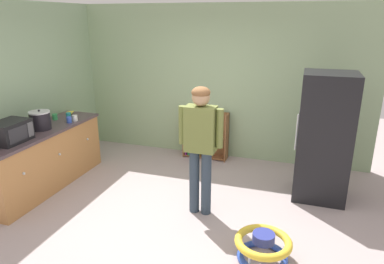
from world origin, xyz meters
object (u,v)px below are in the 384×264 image
(baby_walker, at_px, (263,247))
(refrigerator, at_px, (324,137))
(teal_cup, at_px, (69,116))
(bookshelf, at_px, (203,137))
(blue_cup, at_px, (69,120))
(crock_pot, at_px, (40,120))
(kitchen_counter, at_px, (43,158))
(green_cup, at_px, (55,117))
(microwave, at_px, (10,132))
(white_cup, at_px, (75,118))
(banana_bunch, at_px, (71,112))
(standing_person, at_px, (201,139))

(baby_walker, bearing_deg, refrigerator, 71.21)
(teal_cup, bearing_deg, bookshelf, 33.12)
(teal_cup, height_order, blue_cup, same)
(crock_pot, distance_m, blue_cup, 0.45)
(kitchen_counter, distance_m, blue_cup, 0.70)
(blue_cup, bearing_deg, baby_walker, -20.02)
(green_cup, bearing_deg, baby_walker, -19.35)
(microwave, xyz_separation_m, green_cup, (-0.15, 1.06, -0.09))
(microwave, distance_m, blue_cup, 1.00)
(bookshelf, xyz_separation_m, blue_cup, (-1.75, -1.45, 0.57))
(microwave, relative_size, white_cup, 5.05)
(baby_walker, bearing_deg, white_cup, 158.09)
(microwave, bearing_deg, refrigerator, 21.10)
(bookshelf, relative_size, baby_walker, 1.41)
(bookshelf, relative_size, green_cup, 8.95)
(microwave, distance_m, banana_bunch, 1.45)
(refrigerator, xyz_separation_m, teal_cup, (-3.92, -0.33, 0.06))
(bookshelf, height_order, baby_walker, bookshelf)
(standing_person, xyz_separation_m, microwave, (-2.44, -0.54, 0.01))
(baby_walker, distance_m, teal_cup, 3.70)
(baby_walker, xyz_separation_m, teal_cup, (-3.34, 1.36, 0.79))
(banana_bunch, bearing_deg, bookshelf, 25.96)
(bookshelf, xyz_separation_m, white_cup, (-1.73, -1.35, 0.57))
(baby_walker, relative_size, white_cup, 6.36)
(kitchen_counter, height_order, crock_pot, crock_pot)
(refrigerator, distance_m, bookshelf, 2.26)
(kitchen_counter, height_order, green_cup, green_cup)
(bookshelf, distance_m, crock_pot, 2.77)
(bookshelf, distance_m, standing_person, 2.07)
(microwave, relative_size, green_cup, 5.05)
(refrigerator, relative_size, blue_cup, 18.74)
(kitchen_counter, relative_size, microwave, 4.46)
(bookshelf, bearing_deg, blue_cup, -140.31)
(bookshelf, height_order, green_cup, green_cup)
(banana_bunch, height_order, teal_cup, teal_cup)
(kitchen_counter, xyz_separation_m, standing_person, (2.46, 0.01, 0.57))
(refrigerator, distance_m, baby_walker, 1.93)
(bookshelf, height_order, standing_person, standing_person)
(baby_walker, bearing_deg, standing_person, 141.79)
(teal_cup, distance_m, blue_cup, 0.26)
(white_cup, bearing_deg, refrigerator, 6.44)
(green_cup, xyz_separation_m, blue_cup, (0.32, -0.07, 0.00))
(refrigerator, distance_m, microwave, 4.21)
(baby_walker, height_order, crock_pot, crock_pot)
(baby_walker, relative_size, banana_bunch, 3.82)
(crock_pot, bearing_deg, teal_cup, 87.91)
(kitchen_counter, xyz_separation_m, blue_cup, (0.19, 0.45, 0.50))
(standing_person, xyz_separation_m, baby_walker, (0.91, -0.72, -0.87))
(bookshelf, bearing_deg, white_cup, -142.05)
(bookshelf, distance_m, baby_walker, 2.99)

